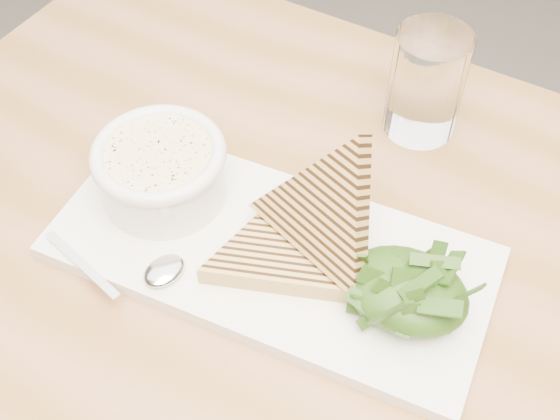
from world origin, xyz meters
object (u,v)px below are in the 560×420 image
at_px(table_top, 365,326).
at_px(soup_bowl, 163,176).
at_px(platter, 270,253).
at_px(glass_near, 426,84).

distance_m(table_top, soup_bowl, 0.24).
relative_size(platter, soup_bowl, 3.37).
distance_m(table_top, platter, 0.11).
xyz_separation_m(table_top, platter, (-0.10, 0.02, 0.03)).
relative_size(table_top, platter, 2.79).
xyz_separation_m(soup_bowl, glass_near, (0.18, 0.22, 0.02)).
xyz_separation_m(table_top, glass_near, (-0.04, 0.25, 0.08)).
bearing_deg(platter, soup_bowl, 173.56).
relative_size(soup_bowl, glass_near, 1.01).
relative_size(table_top, soup_bowl, 9.37).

